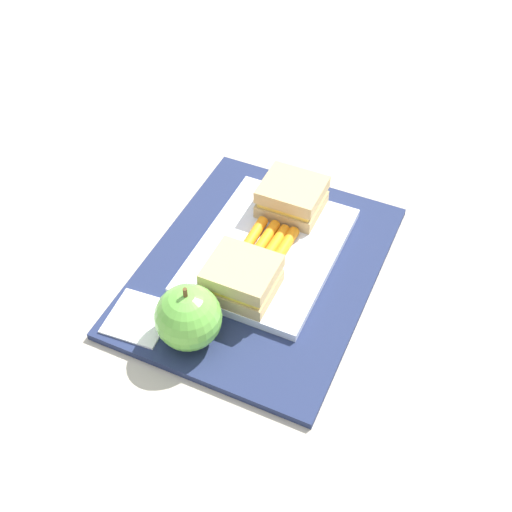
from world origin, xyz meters
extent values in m
plane|color=#B7AD99|center=(0.00, 0.00, 0.00)|extent=(2.40, 2.40, 0.00)
cube|color=navy|center=(0.00, 0.00, 0.01)|extent=(0.36, 0.28, 0.01)
cube|color=white|center=(-0.03, 0.00, 0.02)|extent=(0.23, 0.17, 0.01)
cube|color=tan|center=(-0.10, 0.00, 0.03)|extent=(0.07, 0.08, 0.02)
cube|color=#F4CC4C|center=(-0.10, 0.00, 0.04)|extent=(0.07, 0.07, 0.01)
cube|color=tan|center=(-0.10, 0.00, 0.06)|extent=(0.07, 0.08, 0.02)
cube|color=tan|center=(0.05, 0.00, 0.03)|extent=(0.07, 0.08, 0.02)
cube|color=#F4CC4C|center=(0.05, 0.00, 0.04)|extent=(0.07, 0.07, 0.01)
cube|color=tan|center=(0.05, 0.00, 0.06)|extent=(0.07, 0.08, 0.02)
cylinder|color=orange|center=(-0.02, -0.02, 0.03)|extent=(0.08, 0.01, 0.01)
cylinder|color=orange|center=(-0.03, -0.01, 0.03)|extent=(0.08, 0.01, 0.02)
cylinder|color=orange|center=(-0.02, 0.01, 0.03)|extent=(0.08, 0.01, 0.02)
cylinder|color=orange|center=(-0.02, 0.02, 0.03)|extent=(0.08, 0.01, 0.02)
sphere|color=#66B742|center=(0.13, -0.03, 0.05)|extent=(0.08, 0.08, 0.08)
cylinder|color=brown|center=(0.13, -0.03, 0.09)|extent=(0.01, 0.00, 0.01)
cube|color=white|center=(0.14, -0.10, 0.01)|extent=(0.08, 0.08, 0.00)
camera|label=1|loc=(0.51, 0.23, 0.63)|focal=46.18mm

